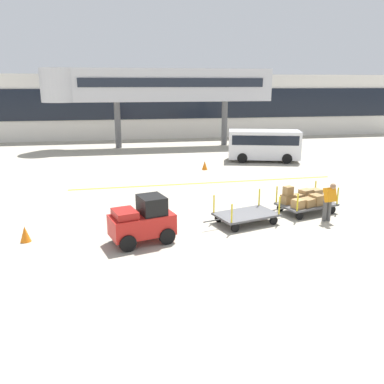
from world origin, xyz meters
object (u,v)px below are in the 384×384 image
object	(u,v)px
shuttle_van	(264,143)
safety_cone_far	(205,165)
baggage_handler	(329,200)
baggage_tug	(143,221)
baggage_cart_middle	(305,200)
safety_cone_near	(25,234)
baggage_cart_lead	(246,215)

from	to	relation	value
shuttle_van	safety_cone_far	size ratio (longest dim) A/B	9.32
baggage_handler	shuttle_van	distance (m)	12.51
baggage_handler	baggage_tug	bearing A→B (deg)	-173.30
baggage_cart_middle	baggage_tug	bearing A→B (deg)	-163.21
baggage_tug	safety_cone_near	distance (m)	4.05
baggage_tug	safety_cone_far	xyz separation A→B (m)	(4.45, 11.07, -0.48)
baggage_handler	safety_cone_far	size ratio (longest dim) A/B	2.84
baggage_tug	baggage_cart_middle	world-z (taller)	baggage_tug
safety_cone_near	baggage_handler	bearing A→B (deg)	0.63
safety_cone_far	shuttle_van	bearing A→B (deg)	25.01
baggage_cart_lead	shuttle_van	bearing A→B (deg)	67.20
safety_cone_far	safety_cone_near	bearing A→B (deg)	-129.08
baggage_cart_middle	shuttle_van	bearing A→B (deg)	78.62
baggage_cart_lead	shuttle_van	distance (m)	13.10
baggage_cart_lead	safety_cone_far	distance (m)	9.91
baggage_cart_lead	safety_cone_near	distance (m)	7.95
baggage_cart_middle	baggage_handler	size ratio (longest dim) A/B	1.97
baggage_handler	shuttle_van	size ratio (longest dim) A/B	0.30
baggage_handler	safety_cone_near	size ratio (longest dim) A/B	2.84
safety_cone_far	baggage_cart_lead	bearing A→B (deg)	-92.68
baggage_tug	safety_cone_near	world-z (taller)	baggage_tug
baggage_handler	safety_cone_far	distance (m)	10.61
baggage_cart_lead	baggage_handler	world-z (taller)	baggage_handler
baggage_tug	safety_cone_near	xyz separation A→B (m)	(-3.95, 0.73, -0.48)
safety_cone_near	safety_cone_far	xyz separation A→B (m)	(8.40, 10.35, 0.00)
baggage_cart_lead	shuttle_van	xyz separation A→B (m)	(5.06, 12.05, 0.89)
baggage_cart_middle	safety_cone_near	bearing A→B (deg)	-172.96
baggage_handler	shuttle_van	world-z (taller)	shuttle_van
baggage_handler	safety_cone_near	distance (m)	11.18
baggage_handler	safety_cone_far	bearing A→B (deg)	105.11
baggage_cart_lead	baggage_handler	bearing A→B (deg)	-5.78
baggage_cart_middle	safety_cone_far	distance (m)	9.33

